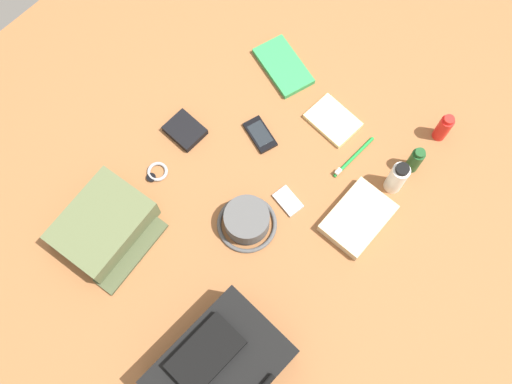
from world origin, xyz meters
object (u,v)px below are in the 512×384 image
object	(u,v)px
cell_phone	(260,135)
toothbrush	(352,159)
toothpaste_tube	(397,178)
folded_towel	(358,218)
shampoo_bottle	(415,160)
sunscreen_spray	(444,128)
wristwatch	(157,172)
toiletry_pouch	(104,226)
paperback_novel	(283,66)
notepad	(333,120)
media_player	(288,201)
wallet	(185,130)
bucket_hat	(247,221)
backpack	(220,367)

from	to	relation	value
cell_phone	toothbrush	bearing A→B (deg)	115.94
toothpaste_tube	cell_phone	distance (m)	0.43
toothbrush	folded_towel	size ratio (longest dim) A/B	0.88
shampoo_bottle	toothpaste_tube	world-z (taller)	toothpaste_tube
sunscreen_spray	wristwatch	world-z (taller)	sunscreen_spray
toiletry_pouch	cell_phone	size ratio (longest dim) A/B	2.24
cell_phone	paperback_novel	bearing A→B (deg)	-154.99
shampoo_bottle	notepad	bearing A→B (deg)	-81.29
sunscreen_spray	paperback_novel	distance (m)	0.53
media_player	notepad	xyz separation A→B (m)	(-0.29, -0.07, 0.00)
toiletry_pouch	toothbrush	bearing A→B (deg)	149.41
toiletry_pouch	shampoo_bottle	distance (m)	0.91
toothbrush	wallet	size ratio (longest dim) A/B	1.59
toothbrush	folded_towel	distance (m)	0.19
sunscreen_spray	toothbrush	xyz separation A→B (m)	(0.24, -0.14, -0.05)
bucket_hat	cell_phone	xyz separation A→B (m)	(-0.23, -0.16, -0.03)
paperback_novel	wristwatch	bearing A→B (deg)	-4.12
sunscreen_spray	cell_phone	xyz separation A→B (m)	(0.37, -0.40, -0.05)
toothpaste_tube	folded_towel	world-z (taller)	toothpaste_tube
paperback_novel	media_player	size ratio (longest dim) A/B	2.45
folded_towel	toiletry_pouch	bearing A→B (deg)	-45.25
sunscreen_spray	wristwatch	bearing A→B (deg)	-39.32
toiletry_pouch	folded_towel	size ratio (longest dim) A/B	1.41
wallet	folded_towel	size ratio (longest dim) A/B	0.55
toothpaste_tube	backpack	bearing A→B (deg)	-1.29
shampoo_bottle	notepad	size ratio (longest dim) A/B	0.73
bucket_hat	wallet	bearing A→B (deg)	-104.75
bucket_hat	wristwatch	size ratio (longest dim) A/B	2.44
wristwatch	folded_towel	distance (m)	0.61
media_player	wristwatch	world-z (taller)	same
toiletry_pouch	bucket_hat	bearing A→B (deg)	134.73
sunscreen_spray	media_player	world-z (taller)	sunscreen_spray
sunscreen_spray	bucket_hat	bearing A→B (deg)	-21.67
notepad	folded_towel	bearing A→B (deg)	55.79
paperback_novel	wallet	size ratio (longest dim) A/B	2.04
shampoo_bottle	wallet	bearing A→B (deg)	-57.26
paperback_novel	wallet	distance (m)	0.38
bucket_hat	shampoo_bottle	size ratio (longest dim) A/B	1.58
folded_towel	media_player	bearing A→B (deg)	-63.43
toothpaste_tube	wristwatch	xyz separation A→B (m)	(0.44, -0.54, -0.06)
bucket_hat	notepad	distance (m)	0.42
toiletry_pouch	cell_phone	distance (m)	0.53
backpack	shampoo_bottle	size ratio (longest dim) A/B	3.04
backpack	toothbrush	xyz separation A→B (m)	(-0.70, -0.13, -0.07)
shampoo_bottle	folded_towel	size ratio (longest dim) A/B	0.55
toiletry_pouch	shampoo_bottle	world-z (taller)	shampoo_bottle
backpack	wristwatch	size ratio (longest dim) A/B	4.71
media_player	toothbrush	distance (m)	0.23
sunscreen_spray	cell_phone	bearing A→B (deg)	-47.59
wallet	media_player	bearing A→B (deg)	97.03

